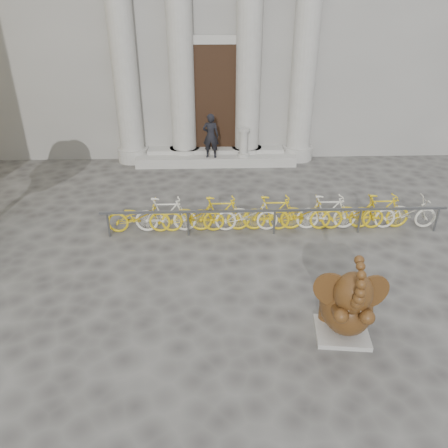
{
  "coord_description": "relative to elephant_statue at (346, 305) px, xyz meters",
  "views": [
    {
      "loc": [
        -0.24,
        -6.54,
        5.77
      ],
      "look_at": [
        0.07,
        2.28,
        1.1
      ],
      "focal_mm": 35.0,
      "sensor_mm": 36.0,
      "label": 1
    }
  ],
  "objects": [
    {
      "name": "balustrade_post",
      "position": [
        -1.2,
        9.36,
        0.13
      ],
      "size": [
        0.43,
        0.43,
        1.06
      ],
      "color": "#A8A59E",
      "rests_on": "entrance_steps"
    },
    {
      "name": "entrance_steps",
      "position": [
        -2.23,
        9.66,
        -0.54
      ],
      "size": [
        6.0,
        1.2,
        0.36
      ],
      "primitive_type": "cube",
      "color": "#A8A59E",
      "rests_on": "ground"
    },
    {
      "name": "bike_rack",
      "position": [
        -0.76,
        4.26,
        -0.22
      ],
      "size": [
        9.23,
        0.53,
        1.0
      ],
      "color": "slate",
      "rests_on": "ground"
    },
    {
      "name": "elephant_statue",
      "position": [
        0.0,
        0.0,
        0.0
      ],
      "size": [
        1.32,
        1.51,
        1.97
      ],
      "rotation": [
        0.0,
        0.0,
        -0.12
      ],
      "color": "#A8A59E",
      "rests_on": "ground"
    },
    {
      "name": "pedestrian",
      "position": [
        -2.41,
        9.31,
        0.46
      ],
      "size": [
        0.64,
        0.46,
        1.63
      ],
      "primitive_type": "imported",
      "rotation": [
        0.0,
        0.0,
        3.01
      ],
      "color": "black",
      "rests_on": "entrance_steps"
    },
    {
      "name": "ground",
      "position": [
        -2.23,
        0.26,
        -0.72
      ],
      "size": [
        80.0,
        80.0,
        0.0
      ],
      "primitive_type": "plane",
      "color": "#474442",
      "rests_on": "ground"
    }
  ]
}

